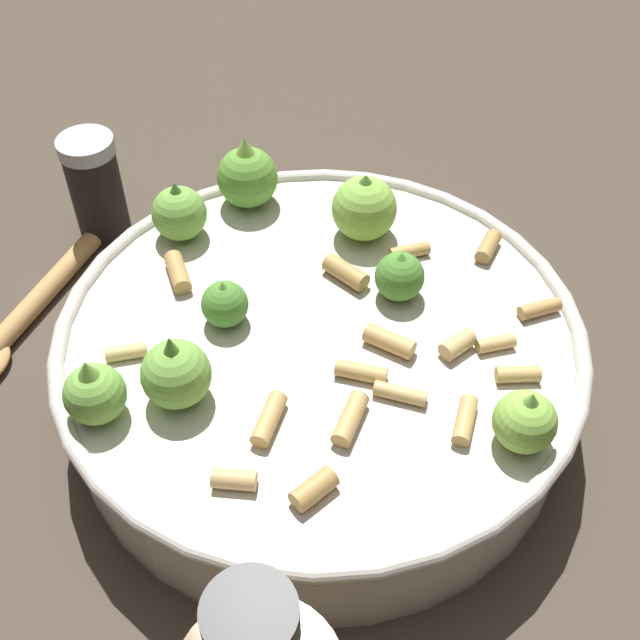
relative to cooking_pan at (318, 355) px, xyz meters
The scene contains 4 objects.
ground_plane 0.04m from the cooking_pan, 94.76° to the left, with size 2.40×2.40×0.00m, color #42382D.
cooking_pan is the anchor object (origin of this frame).
pepper_shaker 0.25m from the cooking_pan, 76.74° to the right, with size 0.04×0.04×0.09m.
wooden_spoon 0.23m from the cooking_pan, 52.26° to the right, with size 0.18×0.14×0.02m.
Camera 1 is at (0.18, 0.29, 0.44)m, focal length 44.90 mm.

